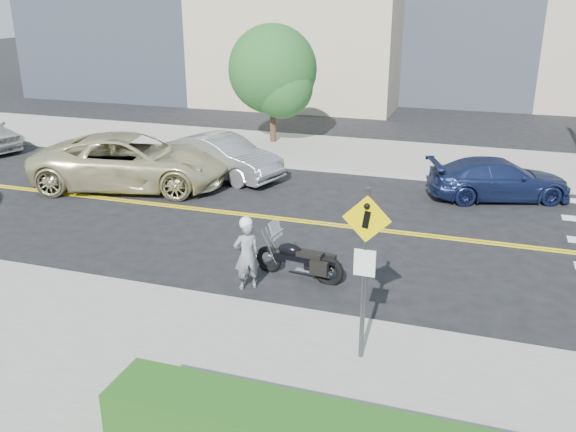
{
  "coord_description": "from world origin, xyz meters",
  "views": [
    {
      "loc": [
        5.83,
        -15.14,
        5.95
      ],
      "look_at": [
        1.75,
        -2.83,
        1.2
      ],
      "focal_mm": 38.0,
      "sensor_mm": 36.0,
      "label": 1
    }
  ],
  "objects_px": {
    "pedestrian_sign": "(365,259)",
    "parked_car_silver": "(222,157)",
    "suv": "(132,161)",
    "parked_car_blue": "(499,179)",
    "motorcyclist": "(247,253)",
    "motorcycle": "(299,251)"
  },
  "relations": [
    {
      "from": "motorcycle",
      "to": "parked_car_blue",
      "type": "bearing_deg",
      "value": 67.68
    },
    {
      "from": "suv",
      "to": "parked_car_silver",
      "type": "xyz_separation_m",
      "value": [
        2.29,
        1.95,
        -0.14
      ]
    },
    {
      "from": "parked_car_blue",
      "to": "parked_car_silver",
      "type": "bearing_deg",
      "value": 74.08
    },
    {
      "from": "motorcyclist",
      "to": "motorcycle",
      "type": "bearing_deg",
      "value": -174.49
    },
    {
      "from": "pedestrian_sign",
      "to": "parked_car_silver",
      "type": "xyz_separation_m",
      "value": [
        -6.84,
        9.59,
        -1.24
      ]
    },
    {
      "from": "suv",
      "to": "parked_car_blue",
      "type": "bearing_deg",
      "value": -90.76
    },
    {
      "from": "parked_car_silver",
      "to": "parked_car_blue",
      "type": "bearing_deg",
      "value": -69.22
    },
    {
      "from": "suv",
      "to": "parked_car_blue",
      "type": "xyz_separation_m",
      "value": [
        11.26,
        2.48,
        -0.24
      ]
    },
    {
      "from": "parked_car_silver",
      "to": "parked_car_blue",
      "type": "xyz_separation_m",
      "value": [
        8.97,
        0.53,
        -0.1
      ]
    },
    {
      "from": "motorcycle",
      "to": "parked_car_silver",
      "type": "xyz_separation_m",
      "value": [
        -4.84,
        6.69,
        0.1
      ]
    },
    {
      "from": "parked_car_silver",
      "to": "parked_car_blue",
      "type": "distance_m",
      "value": 8.99
    },
    {
      "from": "pedestrian_sign",
      "to": "parked_car_blue",
      "type": "relative_size",
      "value": 0.7
    },
    {
      "from": "pedestrian_sign",
      "to": "parked_car_silver",
      "type": "relative_size",
      "value": 0.69
    },
    {
      "from": "pedestrian_sign",
      "to": "parked_car_blue",
      "type": "xyz_separation_m",
      "value": [
        2.13,
        10.12,
        -1.34
      ]
    },
    {
      "from": "pedestrian_sign",
      "to": "suv",
      "type": "height_order",
      "value": "pedestrian_sign"
    },
    {
      "from": "pedestrian_sign",
      "to": "suv",
      "type": "bearing_deg",
      "value": 140.08
    },
    {
      "from": "suv",
      "to": "parked_car_silver",
      "type": "relative_size",
      "value": 1.41
    },
    {
      "from": "motorcycle",
      "to": "parked_car_silver",
      "type": "relative_size",
      "value": 0.47
    },
    {
      "from": "suv",
      "to": "parked_car_blue",
      "type": "relative_size",
      "value": 1.45
    },
    {
      "from": "pedestrian_sign",
      "to": "motorcyclist",
      "type": "xyz_separation_m",
      "value": [
        -2.9,
        2.06,
        -1.15
      ]
    },
    {
      "from": "pedestrian_sign",
      "to": "parked_car_blue",
      "type": "height_order",
      "value": "pedestrian_sign"
    },
    {
      "from": "pedestrian_sign",
      "to": "parked_car_silver",
      "type": "height_order",
      "value": "pedestrian_sign"
    }
  ]
}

